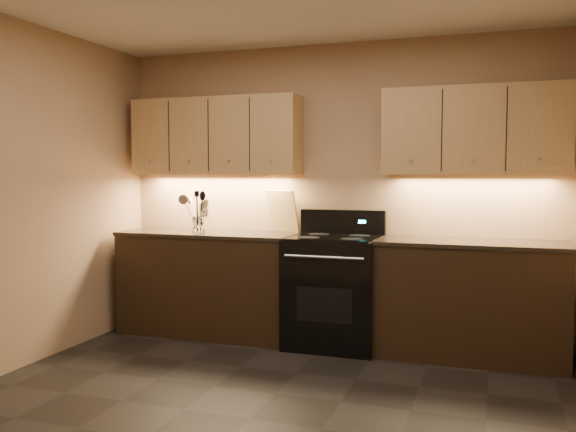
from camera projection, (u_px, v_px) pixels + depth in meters
name	position (u px, v px, depth m)	size (l,w,h in m)	color
floor	(250.00, 419.00, 3.62)	(4.00, 4.00, 0.00)	black
wall_back	(335.00, 191.00, 5.42)	(4.00, 0.04, 2.60)	tan
counter_left	(210.00, 283.00, 5.55)	(1.62, 0.62, 0.93)	black
counter_right	(470.00, 299.00, 4.81)	(1.46, 0.62, 0.93)	black
stove	(335.00, 290.00, 5.15)	(0.76, 0.68, 1.14)	black
upper_cab_left	(216.00, 136.00, 5.60)	(1.60, 0.30, 0.70)	tan
upper_cab_right	(474.00, 131.00, 4.86)	(1.44, 0.30, 0.70)	tan
outlet_plate	(204.00, 209.00, 5.85)	(0.09, 0.01, 0.12)	#B2B5BA
utensil_crock	(198.00, 225.00, 5.51)	(0.14, 0.14, 0.14)	white
cutting_board	(283.00, 211.00, 5.53)	(0.31, 0.02, 0.39)	tan
wooden_spoon	(194.00, 214.00, 5.50)	(0.06, 0.06, 0.30)	tan
black_spoon	(200.00, 211.00, 5.52)	(0.06, 0.06, 0.35)	black
black_turner	(198.00, 210.00, 5.48)	(0.08, 0.08, 0.37)	black
steel_spatula	(202.00, 212.00, 5.49)	(0.08, 0.08, 0.33)	silver
steel_skimmer	(199.00, 212.00, 5.48)	(0.09, 0.09, 0.34)	silver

